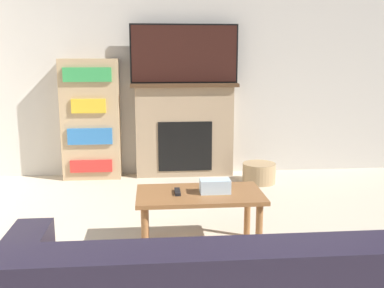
% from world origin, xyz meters
% --- Properties ---
extents(wall_back, '(5.70, 0.06, 2.70)m').
position_xyz_m(wall_back, '(0.00, 4.66, 1.35)').
color(wall_back, beige).
rests_on(wall_back, ground_plane).
extents(fireplace, '(1.24, 0.28, 1.10)m').
position_xyz_m(fireplace, '(0.18, 4.51, 0.56)').
color(fireplace, tan).
rests_on(fireplace, ground_plane).
extents(tv, '(1.24, 0.03, 0.67)m').
position_xyz_m(tv, '(0.18, 4.49, 1.44)').
color(tv, black).
rests_on(tv, fireplace).
extents(coffee_table, '(0.92, 0.52, 0.44)m').
position_xyz_m(coffee_table, '(0.14, 2.41, 0.37)').
color(coffee_table, brown).
rests_on(coffee_table, ground_plane).
extents(tissue_box, '(0.22, 0.12, 0.10)m').
position_xyz_m(tissue_box, '(0.25, 2.40, 0.49)').
color(tissue_box, silver).
rests_on(tissue_box, coffee_table).
extents(remote_control, '(0.04, 0.15, 0.02)m').
position_xyz_m(remote_control, '(-0.03, 2.41, 0.45)').
color(remote_control, black).
rests_on(remote_control, coffee_table).
extents(bookshelf, '(0.66, 0.29, 1.38)m').
position_xyz_m(bookshelf, '(-0.91, 4.49, 0.69)').
color(bookshelf, tan).
rests_on(bookshelf, ground_plane).
extents(storage_basket, '(0.37, 0.37, 0.22)m').
position_xyz_m(storage_basket, '(1.00, 4.10, 0.11)').
color(storage_basket, tan).
rests_on(storage_basket, ground_plane).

